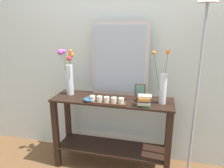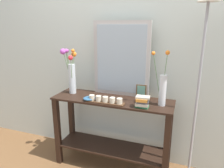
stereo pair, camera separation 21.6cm
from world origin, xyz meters
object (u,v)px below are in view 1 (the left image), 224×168
object	(u,v)px
book_stack	(144,101)
floor_lamp	(200,62)
vase_right	(163,86)
candle_tray	(107,101)
decorative_bowl	(90,99)
picture_frame_small	(140,90)
console_table	(112,126)
tall_vase_left	(69,73)
mirror_leaning	(120,59)

from	to	relation	value
book_stack	floor_lamp	xyz separation A→B (m)	(0.48, 0.10, 0.37)
vase_right	candle_tray	distance (m)	0.57
candle_tray	decorative_bowl	size ratio (longest dim) A/B	3.12
picture_frame_small	book_stack	size ratio (longest dim) A/B	1.05
picture_frame_small	floor_lamp	xyz separation A→B (m)	(0.55, -0.18, 0.36)
console_table	floor_lamp	size ratio (longest dim) A/B	0.69
vase_right	decorative_bowl	bearing A→B (deg)	-170.76
console_table	tall_vase_left	distance (m)	0.75
console_table	mirror_leaning	xyz separation A→B (m)	(0.05, 0.16, 0.72)
tall_vase_left	decorative_bowl	world-z (taller)	tall_vase_left
tall_vase_left	decorative_bowl	size ratio (longest dim) A/B	4.05
console_table	tall_vase_left	bearing A→B (deg)	176.29
floor_lamp	tall_vase_left	bearing A→B (deg)	177.16
console_table	vase_right	world-z (taller)	vase_right
picture_frame_small	vase_right	bearing A→B (deg)	-33.63
vase_right	floor_lamp	xyz separation A→B (m)	(0.31, -0.03, 0.25)
book_stack	floor_lamp	bearing A→B (deg)	11.76
candle_tray	picture_frame_small	world-z (taller)	picture_frame_small
vase_right	tall_vase_left	bearing A→B (deg)	177.87
console_table	tall_vase_left	xyz separation A→B (m)	(-0.50, 0.03, 0.57)
console_table	decorative_bowl	xyz separation A→B (m)	(-0.21, -0.12, 0.34)
vase_right	candle_tray	size ratio (longest dim) A/B	1.36
vase_right	floor_lamp	size ratio (longest dim) A/B	0.29
console_table	mirror_leaning	world-z (taller)	mirror_leaning
console_table	book_stack	bearing A→B (deg)	-20.79
book_stack	picture_frame_small	bearing A→B (deg)	103.94
console_table	decorative_bowl	bearing A→B (deg)	-149.31
console_table	book_stack	size ratio (longest dim) A/B	9.38
tall_vase_left	candle_tray	bearing A→B (deg)	-19.36
vase_right	floor_lamp	world-z (taller)	floor_lamp
console_table	candle_tray	bearing A→B (deg)	-99.29
mirror_leaning	console_table	bearing A→B (deg)	-105.39
mirror_leaning	decorative_bowl	distance (m)	0.54
floor_lamp	picture_frame_small	bearing A→B (deg)	161.35
decorative_bowl	vase_right	bearing A→B (deg)	9.24
console_table	picture_frame_small	bearing A→B (deg)	28.48
mirror_leaning	picture_frame_small	world-z (taller)	mirror_leaning
console_table	candle_tray	distance (m)	0.37
console_table	vase_right	bearing A→B (deg)	-0.60
vase_right	picture_frame_small	bearing A→B (deg)	146.37
console_table	tall_vase_left	size ratio (longest dim) A/B	2.51
console_table	floor_lamp	xyz separation A→B (m)	(0.82, -0.03, 0.75)
mirror_leaning	picture_frame_small	bearing A→B (deg)	-3.06
mirror_leaning	vase_right	bearing A→B (deg)	-19.82
tall_vase_left	floor_lamp	xyz separation A→B (m)	(1.32, -0.07, 0.18)
vase_right	candle_tray	xyz separation A→B (m)	(-0.54, -0.13, -0.15)
candle_tray	vase_right	bearing A→B (deg)	13.56
tall_vase_left	candle_tray	xyz separation A→B (m)	(0.47, -0.17, -0.22)
vase_right	decorative_bowl	size ratio (longest dim) A/B	4.24
vase_right	candle_tray	bearing A→B (deg)	-166.44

